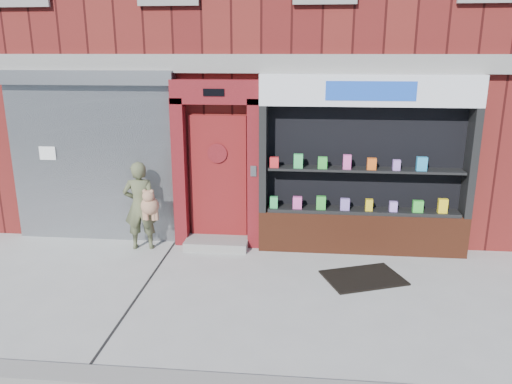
# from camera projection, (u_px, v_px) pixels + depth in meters

# --- Properties ---
(ground) EXTENTS (80.00, 80.00, 0.00)m
(ground) POSITION_uv_depth(u_px,v_px,m) (248.00, 294.00, 7.13)
(ground) COLOR #9E9E99
(ground) RESTS_ON ground
(building) EXTENTS (12.00, 8.16, 8.00)m
(building) POSITION_uv_depth(u_px,v_px,m) (276.00, 23.00, 11.78)
(building) COLOR #5A1614
(building) RESTS_ON ground
(shutter_bay) EXTENTS (3.10, 0.30, 3.04)m
(shutter_bay) POSITION_uv_depth(u_px,v_px,m) (91.00, 147.00, 8.79)
(shutter_bay) COLOR gray
(shutter_bay) RESTS_ON ground
(red_door_bay) EXTENTS (1.52, 0.58, 2.90)m
(red_door_bay) POSITION_uv_depth(u_px,v_px,m) (217.00, 165.00, 8.59)
(red_door_bay) COLOR #5B0F14
(red_door_bay) RESTS_ON ground
(pharmacy_bay) EXTENTS (3.50, 0.41, 3.00)m
(pharmacy_bay) POSITION_uv_depth(u_px,v_px,m) (364.00, 174.00, 8.33)
(pharmacy_bay) COLOR #612916
(pharmacy_bay) RESTS_ON ground
(woman) EXTENTS (0.69, 0.54, 1.56)m
(woman) POSITION_uv_depth(u_px,v_px,m) (141.00, 205.00, 8.57)
(woman) COLOR #54593A
(woman) RESTS_ON ground
(doormat) EXTENTS (1.35, 1.16, 0.03)m
(doormat) POSITION_uv_depth(u_px,v_px,m) (363.00, 278.00, 7.61)
(doormat) COLOR black
(doormat) RESTS_ON ground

